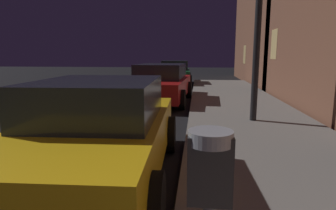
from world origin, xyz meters
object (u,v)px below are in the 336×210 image
Objects in this scene: parking_meter at (209,201)px; car_yellow_cab at (99,132)px; car_red at (161,83)px; car_green at (175,73)px.

car_yellow_cab is at bearing 118.69° from parking_meter.
car_yellow_cab and car_red have the same top height.
car_yellow_cab is 0.91× the size of car_red.
car_yellow_cab is (-1.43, 2.61, -0.44)m from parking_meter.
car_red is (0.00, 6.84, 0.01)m from car_yellow_cab.
car_red is (-1.43, 9.45, -0.43)m from parking_meter.
parking_meter is 0.29× the size of car_red.
parking_meter is at bearing -61.31° from car_yellow_cab.
car_red is 6.49m from car_green.
car_green is at bearing 95.12° from parking_meter.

